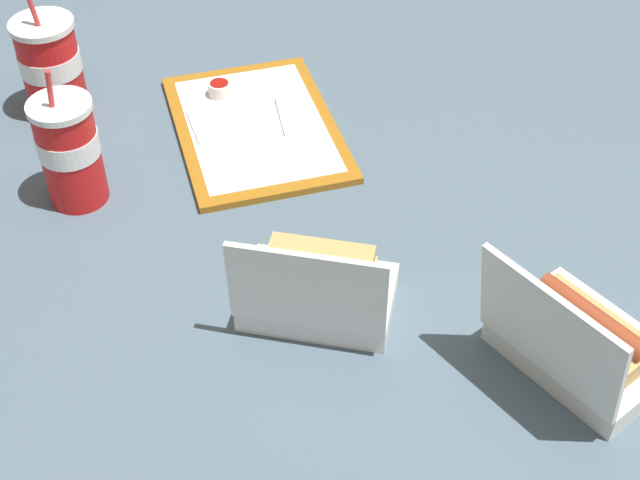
% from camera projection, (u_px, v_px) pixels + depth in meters
% --- Properties ---
extents(ground_plane, '(3.20, 3.20, 0.00)m').
position_uv_depth(ground_plane, '(317.00, 252.00, 1.28)').
color(ground_plane, '#4C6070').
extents(food_tray, '(0.39, 0.29, 0.01)m').
position_uv_depth(food_tray, '(256.00, 128.00, 1.50)').
color(food_tray, '#A56619').
rests_on(food_tray, ground_plane).
extents(ketchup_cup, '(0.04, 0.04, 0.02)m').
position_uv_depth(ketchup_cup, '(220.00, 88.00, 1.55)').
color(ketchup_cup, white).
rests_on(ketchup_cup, food_tray).
extents(napkin_stack, '(0.10, 0.10, 0.00)m').
position_uv_depth(napkin_stack, '(221.00, 121.00, 1.49)').
color(napkin_stack, white).
rests_on(napkin_stack, food_tray).
extents(plastic_fork, '(0.11, 0.03, 0.00)m').
position_uv_depth(plastic_fork, '(283.00, 116.00, 1.50)').
color(plastic_fork, white).
rests_on(plastic_fork, food_tray).
extents(clamshell_hotdog_back, '(0.25, 0.23, 0.19)m').
position_uv_depth(clamshell_hotdog_back, '(580.00, 341.00, 1.11)').
color(clamshell_hotdog_back, white).
rests_on(clamshell_hotdog_back, ground_plane).
extents(clamshell_sandwich_left, '(0.23, 0.24, 0.17)m').
position_uv_depth(clamshell_sandwich_left, '(317.00, 289.00, 1.17)').
color(clamshell_sandwich_left, white).
rests_on(clamshell_sandwich_left, ground_plane).
extents(soda_cup_left, '(0.09, 0.09, 0.23)m').
position_uv_depth(soda_cup_left, '(70.00, 150.00, 1.31)').
color(soda_cup_left, red).
rests_on(soda_cup_left, ground_plane).
extents(soda_cup_corner, '(0.10, 0.10, 0.23)m').
position_uv_depth(soda_cup_corner, '(51.00, 66.00, 1.48)').
color(soda_cup_corner, red).
rests_on(soda_cup_corner, ground_plane).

